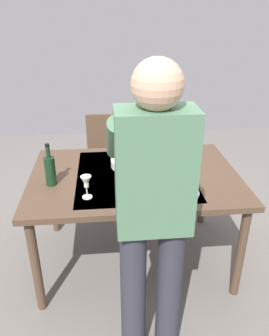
{
  "coord_description": "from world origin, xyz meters",
  "views": [
    {
      "loc": [
        0.2,
        2.12,
        1.87
      ],
      "look_at": [
        0.0,
        0.0,
        0.82
      ],
      "focal_mm": 35.53,
      "sensor_mm": 36.0,
      "label": 1
    }
  ],
  "objects_px": {
    "chair_near": "(108,155)",
    "wine_bottle": "(50,170)",
    "wine_glass_left": "(86,183)",
    "dinner_plate_near": "(182,193)",
    "water_cup_near_left": "(187,161)",
    "dining_table": "(134,183)",
    "serving_bowl_pasta": "(131,162)",
    "person_server": "(153,210)",
    "water_cup_near_right": "(155,151)"
  },
  "relations": [
    {
      "from": "wine_glass_left",
      "to": "wine_bottle",
      "type": "bearing_deg",
      "value": -38.4
    },
    {
      "from": "dinner_plate_near",
      "to": "water_cup_near_right",
      "type": "bearing_deg",
      "value": -81.6
    },
    {
      "from": "dining_table",
      "to": "water_cup_near_left",
      "type": "bearing_deg",
      "value": -168.19
    },
    {
      "from": "water_cup_near_left",
      "to": "water_cup_near_right",
      "type": "bearing_deg",
      "value": -43.57
    },
    {
      "from": "person_server",
      "to": "wine_glass_left",
      "type": "relative_size",
      "value": 11.19
    },
    {
      "from": "serving_bowl_pasta",
      "to": "person_server",
      "type": "bearing_deg",
      "value": 92.03
    },
    {
      "from": "water_cup_near_left",
      "to": "water_cup_near_right",
      "type": "relative_size",
      "value": 0.92
    },
    {
      "from": "wine_glass_left",
      "to": "dinner_plate_near",
      "type": "distance_m",
      "value": 0.61
    },
    {
      "from": "dining_table",
      "to": "person_server",
      "type": "distance_m",
      "value": 0.82
    },
    {
      "from": "chair_near",
      "to": "wine_bottle",
      "type": "xyz_separation_m",
      "value": [
        0.39,
        0.99,
        0.35
      ]
    },
    {
      "from": "chair_near",
      "to": "dinner_plate_near",
      "type": "distance_m",
      "value": 1.3
    },
    {
      "from": "serving_bowl_pasta",
      "to": "dinner_plate_near",
      "type": "relative_size",
      "value": 1.3
    },
    {
      "from": "water_cup_near_right",
      "to": "dining_table",
      "type": "bearing_deg",
      "value": 56.06
    },
    {
      "from": "chair_near",
      "to": "person_server",
      "type": "relative_size",
      "value": 0.54
    },
    {
      "from": "dining_table",
      "to": "wine_glass_left",
      "type": "relative_size",
      "value": 9.9
    },
    {
      "from": "chair_near",
      "to": "water_cup_near_left",
      "type": "xyz_separation_m",
      "value": [
        -0.58,
        0.81,
        0.29
      ]
    },
    {
      "from": "wine_glass_left",
      "to": "dining_table",
      "type": "bearing_deg",
      "value": -138.46
    },
    {
      "from": "dining_table",
      "to": "water_cup_near_right",
      "type": "height_order",
      "value": "water_cup_near_right"
    },
    {
      "from": "person_server",
      "to": "serving_bowl_pasta",
      "type": "relative_size",
      "value": 5.63
    },
    {
      "from": "person_server",
      "to": "water_cup_near_right",
      "type": "relative_size",
      "value": 16.05
    },
    {
      "from": "serving_bowl_pasta",
      "to": "chair_near",
      "type": "bearing_deg",
      "value": -77.55
    },
    {
      "from": "dining_table",
      "to": "serving_bowl_pasta",
      "type": "bearing_deg",
      "value": -84.02
    },
    {
      "from": "dining_table",
      "to": "wine_glass_left",
      "type": "bearing_deg",
      "value": 41.54
    },
    {
      "from": "dining_table",
      "to": "wine_bottle",
      "type": "relative_size",
      "value": 5.05
    },
    {
      "from": "dining_table",
      "to": "serving_bowl_pasta",
      "type": "xyz_separation_m",
      "value": [
        0.01,
        -0.14,
        0.11
      ]
    },
    {
      "from": "wine_bottle",
      "to": "wine_glass_left",
      "type": "bearing_deg",
      "value": 141.6
    },
    {
      "from": "dining_table",
      "to": "water_cup_near_right",
      "type": "bearing_deg",
      "value": -123.94
    },
    {
      "from": "dinner_plate_near",
      "to": "dining_table",
      "type": "bearing_deg",
      "value": -47.25
    },
    {
      "from": "wine_bottle",
      "to": "water_cup_near_left",
      "type": "distance_m",
      "value": 1.0
    },
    {
      "from": "water_cup_near_left",
      "to": "dining_table",
      "type": "bearing_deg",
      "value": 11.81
    },
    {
      "from": "wine_glass_left",
      "to": "dinner_plate_near",
      "type": "height_order",
      "value": "wine_glass_left"
    },
    {
      "from": "water_cup_near_right",
      "to": "dinner_plate_near",
      "type": "height_order",
      "value": "water_cup_near_right"
    },
    {
      "from": "dining_table",
      "to": "person_server",
      "type": "height_order",
      "value": "person_server"
    },
    {
      "from": "dining_table",
      "to": "wine_bottle",
      "type": "height_order",
      "value": "wine_bottle"
    },
    {
      "from": "water_cup_near_left",
      "to": "dinner_plate_near",
      "type": "bearing_deg",
      "value": 72.1
    },
    {
      "from": "water_cup_near_right",
      "to": "serving_bowl_pasta",
      "type": "bearing_deg",
      "value": 34.69
    },
    {
      "from": "dinner_plate_near",
      "to": "chair_near",
      "type": "bearing_deg",
      "value": -68.98
    },
    {
      "from": "wine_bottle",
      "to": "water_cup_near_left",
      "type": "bearing_deg",
      "value": -169.51
    },
    {
      "from": "dining_table",
      "to": "dinner_plate_near",
      "type": "distance_m",
      "value": 0.42
    },
    {
      "from": "water_cup_near_left",
      "to": "person_server",
      "type": "bearing_deg",
      "value": 65.83
    },
    {
      "from": "dining_table",
      "to": "water_cup_near_left",
      "type": "height_order",
      "value": "water_cup_near_left"
    },
    {
      "from": "person_server",
      "to": "wine_bottle",
      "type": "bearing_deg",
      "value": -48.72
    },
    {
      "from": "person_server",
      "to": "wine_bottle",
      "type": "height_order",
      "value": "person_server"
    },
    {
      "from": "dining_table",
      "to": "chair_near",
      "type": "relative_size",
      "value": 1.64
    },
    {
      "from": "wine_bottle",
      "to": "serving_bowl_pasta",
      "type": "distance_m",
      "value": 0.61
    },
    {
      "from": "wine_bottle",
      "to": "dinner_plate_near",
      "type": "distance_m",
      "value": 0.88
    },
    {
      "from": "wine_glass_left",
      "to": "dinner_plate_near",
      "type": "xyz_separation_m",
      "value": [
        -0.61,
        0.01,
        -0.1
      ]
    },
    {
      "from": "dining_table",
      "to": "wine_glass_left",
      "type": "height_order",
      "value": "wine_glass_left"
    },
    {
      "from": "water_cup_near_right",
      "to": "serving_bowl_pasta",
      "type": "relative_size",
      "value": 0.35
    },
    {
      "from": "wine_bottle",
      "to": "serving_bowl_pasta",
      "type": "height_order",
      "value": "wine_bottle"
    }
  ]
}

